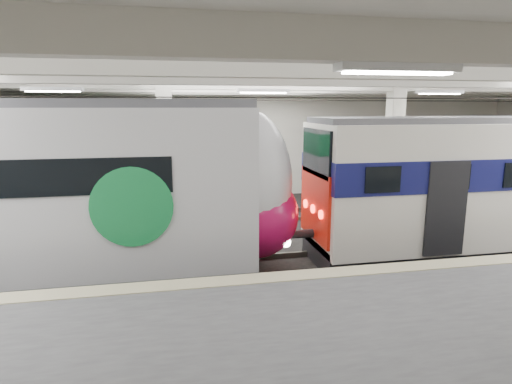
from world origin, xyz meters
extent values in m
cube|color=black|center=(0.00, 0.00, -0.05)|extent=(36.00, 24.00, 0.10)
cube|color=silver|center=(0.00, 0.00, 5.55)|extent=(36.00, 24.00, 0.20)
cube|color=beige|center=(0.00, 10.00, 2.75)|extent=(30.00, 0.10, 5.50)
cube|color=#C0B287|center=(0.00, -3.25, 1.11)|extent=(30.00, 0.50, 0.02)
cube|color=beige|center=(-3.00, 3.00, 2.75)|extent=(0.50, 0.50, 5.50)
cube|color=beige|center=(5.00, 3.00, 2.75)|extent=(0.50, 0.50, 5.50)
cube|color=beige|center=(0.00, 0.00, 5.25)|extent=(30.00, 18.00, 0.50)
cube|color=#59544C|center=(0.00, 0.00, 0.08)|extent=(30.00, 1.52, 0.16)
cube|color=#59544C|center=(0.00, 5.50, 0.08)|extent=(30.00, 1.52, 0.16)
cylinder|color=black|center=(0.00, 0.00, 4.70)|extent=(30.00, 0.03, 0.03)
cylinder|color=black|center=(0.00, 5.50, 4.70)|extent=(30.00, 0.03, 0.03)
cube|color=white|center=(0.00, -2.00, 4.92)|extent=(26.00, 8.40, 0.12)
ellipsoid|color=silver|center=(-0.84, 0.00, 2.47)|extent=(2.33, 2.88, 3.87)
ellipsoid|color=#A90E46|center=(-0.72, 0.00, 1.61)|extent=(2.47, 2.93, 2.37)
cylinder|color=#198B44|center=(-3.74, -1.50, 2.28)|extent=(1.82, 0.06, 1.82)
cube|color=white|center=(7.27, 0.00, 2.26)|extent=(12.36, 2.71, 3.52)
cube|color=#131553|center=(7.27, 0.00, 2.68)|extent=(12.40, 2.77, 0.86)
cube|color=red|center=(1.06, 0.00, 1.77)|extent=(0.08, 2.30, 1.93)
cube|color=black|center=(1.06, 0.00, 3.24)|extent=(0.08, 2.17, 1.27)
cube|color=black|center=(7.27, 0.00, 0.35)|extent=(12.36, 1.90, 0.70)
cube|color=silver|center=(-8.00, 5.50, 2.50)|extent=(14.83, 3.27, 4.01)
cube|color=#198B44|center=(-8.00, 5.50, 3.03)|extent=(14.87, 3.33, 0.84)
cube|color=#4C4C51|center=(-8.00, 5.50, 4.62)|extent=(14.82, 2.74, 0.16)
cube|color=black|center=(-8.00, 5.50, 0.30)|extent=(14.83, 2.95, 0.60)
camera|label=1|loc=(-2.82, -11.10, 4.47)|focal=30.00mm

